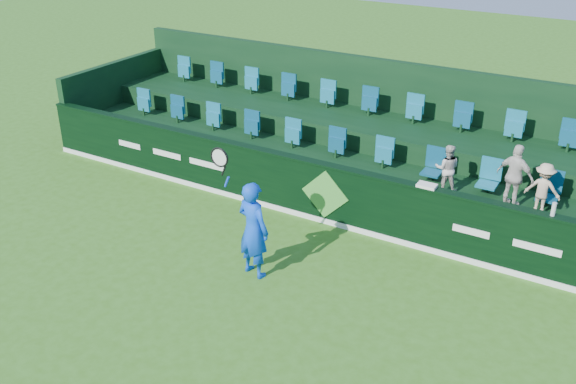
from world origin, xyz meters
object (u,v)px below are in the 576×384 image
Objects in this scene: spectator_middle at (515,176)px; drinks_bottle at (554,209)px; spectator_left at (447,168)px; towel at (427,186)px; spectator_right at (543,189)px; tennis_player at (253,229)px.

spectator_middle is 5.21× the size of drinks_bottle.
spectator_left is 2.82× the size of towel.
towel is 1.46× the size of drinks_bottle.
drinks_bottle is at bearing 144.92° from spectator_middle.
spectator_middle is 1.26× the size of spectator_right.
tennis_player is at bearing 39.09° from spectator_left.
tennis_player is at bearing 59.53° from spectator_middle.
tennis_player is 4.36m from spectator_left.
spectator_right is at bearing 108.14° from drinks_bottle.
spectator_right is (4.31, 3.61, 0.37)m from tennis_player.
drinks_bottle is at bearing 0.00° from towel.
towel is (2.37, 2.49, 0.42)m from tennis_player.
tennis_player reaches higher than drinks_bottle.
spectator_right is 2.24m from towel.
spectator_left is 1.12m from towel.
spectator_middle is at bearing 0.96° from spectator_right.
drinks_bottle is at bearing 136.50° from spectator_left.
spectator_left is at bearing 87.88° from towel.
tennis_player is 6.87× the size of towel.
spectator_left is 1.00× the size of spectator_right.
spectator_right reaches higher than drinks_bottle.
spectator_right is (0.55, 0.00, -0.13)m from spectator_middle.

